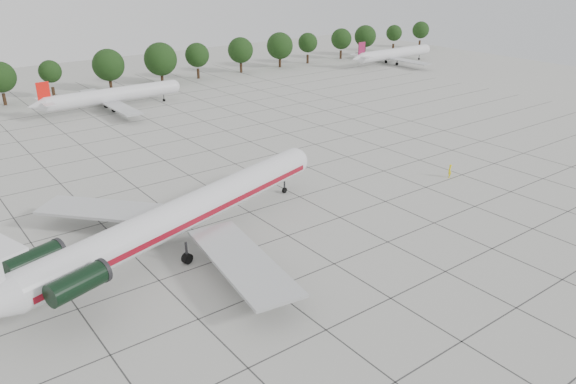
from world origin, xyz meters
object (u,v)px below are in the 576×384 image
Objects in this scene: bg_airliner_c at (112,96)px; bg_airliner_e at (394,54)px; main_airliner at (170,220)px; ground_crew at (450,171)px.

bg_airliner_c is 85.76m from bg_airliner_e.
bg_airliner_e is at bearing 15.03° from main_airliner.
bg_airliner_c is 1.00× the size of bg_airliner_e.
main_airliner is at bearing -148.04° from bg_airliner_e.
main_airliner is 1.65× the size of bg_airliner_c.
ground_crew is at bearing -70.16° from bg_airliner_c.
ground_crew is at bearing -131.98° from bg_airliner_e.
ground_crew is 92.10m from bg_airliner_e.
main_airliner is 122.01m from bg_airliner_e.
bg_airliner_c is (-24.15, 66.93, 1.93)m from ground_crew.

